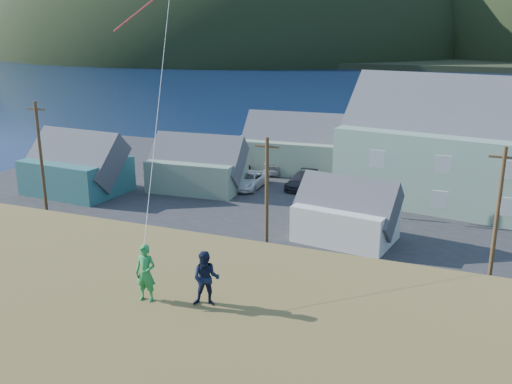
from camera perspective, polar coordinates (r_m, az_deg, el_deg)
ground at (r=36.57m, az=2.44°, el=-8.08°), size 900.00×900.00×0.00m
grass_strip at (r=34.85m, az=1.32°, el=-9.28°), size 110.00×8.00×0.10m
waterfront_lot at (r=51.88m, az=8.77°, el=-0.69°), size 72.00×36.00×0.12m
wharf at (r=74.86m, az=8.46°, el=4.91°), size 26.00×14.00×0.90m
far_shore at (r=361.84m, az=20.81°, el=13.15°), size 900.00×320.00×2.00m
shed_teal at (r=55.16m, az=-17.54°, el=2.53°), size 9.44×7.00×7.10m
shed_palegreen_near at (r=53.83m, az=-5.89°, el=2.64°), size 9.14×6.07×6.39m
shed_white at (r=41.38m, az=9.00°, el=-2.03°), size 7.75×5.69×5.69m
shed_palegreen_far at (r=60.59m, az=4.15°, el=4.71°), size 11.67×7.13×7.62m
utility_poles at (r=37.54m, az=-1.93°, el=0.03°), size 32.31×0.24×9.63m
parked_cars at (r=57.54m, az=0.92°, el=2.02°), size 24.35×12.97×1.53m
kite_flyer_green at (r=17.36m, az=-10.98°, el=-7.96°), size 0.68×0.48×1.76m
kite_flyer_navy at (r=16.86m, az=-5.01°, el=-8.64°), size 0.97×0.85×1.67m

